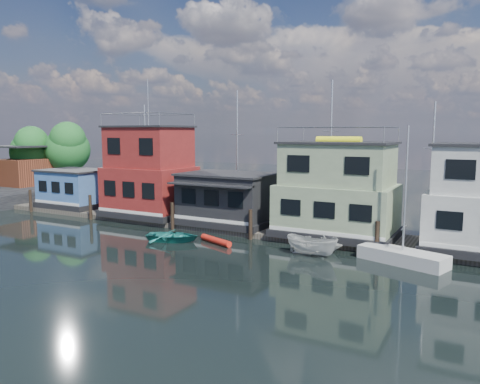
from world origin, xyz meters
The scene contains 14 objects.
ground centered at (0.00, 0.00, 0.00)m, with size 160.00×160.00×0.00m, color black.
dock centered at (0.00, 12.00, 0.20)m, with size 48.00×5.00×0.40m, color #595147.
houseboat_blue centered at (-18.00, 12.00, 2.21)m, with size 6.40×4.90×3.66m.
houseboat_red centered at (-8.50, 12.00, 4.10)m, with size 7.40×5.90×11.86m.
houseboat_dark centered at (-0.50, 11.98, 2.42)m, with size 7.40×6.10×4.06m.
houseboat_green centered at (8.50, 12.00, 3.55)m, with size 8.40×5.90×7.03m.
pilings centered at (-0.33, 9.20, 1.10)m, with size 42.28×0.28×2.20m.
background_masts centered at (4.76, 18.00, 5.55)m, with size 36.40×0.16×12.00m.
shore centered at (-30.67, 15.86, 3.60)m, with size 12.40×15.72×8.24m.
day_sailer centered at (13.75, 8.09, 0.46)m, with size 5.43×3.22×8.13m.
motorboat centered at (8.46, 7.08, 0.67)m, with size 1.31×3.49×1.35m, color silver.
dinghy_teal centered at (-1.60, 6.03, 0.39)m, with size 2.67×3.73×0.77m, color #227D76.
red_kayak centered at (1.47, 6.91, 0.23)m, with size 0.45×0.45×3.07m, color red.
dinghy_white centered at (8.89, 8.45, 0.60)m, with size 1.95×2.27×1.19m, color beige.
Camera 1 is at (18.29, -20.19, 7.81)m, focal length 35.00 mm.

